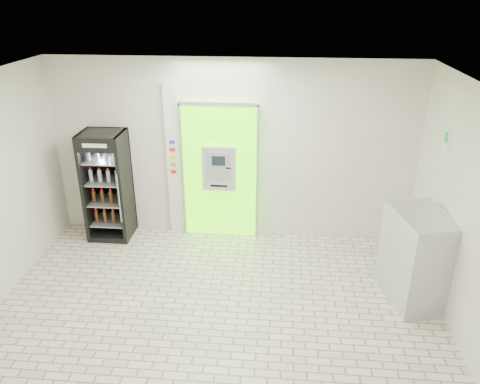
# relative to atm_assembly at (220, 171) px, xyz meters

# --- Properties ---
(ground) EXTENTS (6.00, 6.00, 0.00)m
(ground) POSITION_rel_atm_assembly_xyz_m (0.20, -2.41, -1.17)
(ground) COLOR beige
(ground) RESTS_ON ground
(room_shell) EXTENTS (6.00, 6.00, 6.00)m
(room_shell) POSITION_rel_atm_assembly_xyz_m (0.20, -2.41, 0.67)
(room_shell) COLOR silver
(room_shell) RESTS_ON ground
(atm_assembly) EXTENTS (1.30, 0.24, 2.33)m
(atm_assembly) POSITION_rel_atm_assembly_xyz_m (0.00, 0.00, 0.00)
(atm_assembly) COLOR #58FF01
(atm_assembly) RESTS_ON ground
(pillar) EXTENTS (0.22, 0.11, 2.60)m
(pillar) POSITION_rel_atm_assembly_xyz_m (-0.78, 0.04, 0.13)
(pillar) COLOR silver
(pillar) RESTS_ON ground
(beverage_cooler) EXTENTS (0.70, 0.66, 1.85)m
(beverage_cooler) POSITION_rel_atm_assembly_xyz_m (-1.87, -0.22, -0.28)
(beverage_cooler) COLOR black
(beverage_cooler) RESTS_ON ground
(steel_cabinet) EXTENTS (0.86, 1.10, 1.30)m
(steel_cabinet) POSITION_rel_atm_assembly_xyz_m (2.86, -1.63, -0.52)
(steel_cabinet) COLOR #B3B6BB
(steel_cabinet) RESTS_ON ground
(exit_sign) EXTENTS (0.02, 0.22, 0.26)m
(exit_sign) POSITION_rel_atm_assembly_xyz_m (3.19, -1.01, 0.95)
(exit_sign) COLOR white
(exit_sign) RESTS_ON room_shell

